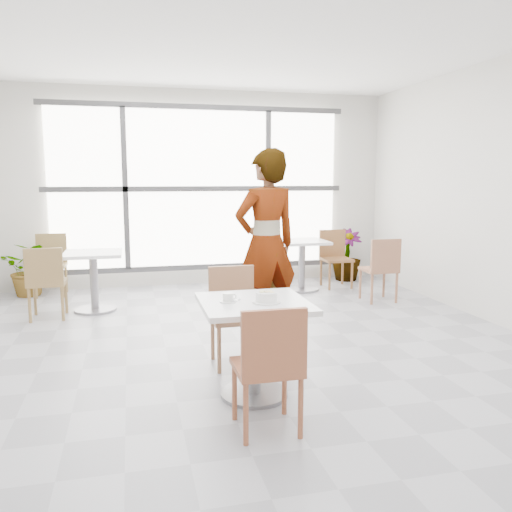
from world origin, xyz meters
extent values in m
plane|color=#9E9EA5|center=(0.00, 0.00, 0.00)|extent=(7.00, 7.00, 0.00)
plane|color=white|center=(0.00, 0.00, 3.00)|extent=(7.00, 7.00, 0.00)
plane|color=silver|center=(0.00, 3.50, 1.50)|extent=(6.00, 0.00, 6.00)
cube|color=white|center=(0.00, 3.44, 1.50)|extent=(4.40, 0.04, 2.40)
cube|color=#3F3F42|center=(0.00, 3.41, 1.50)|extent=(4.60, 0.05, 0.08)
cube|color=#3F3F42|center=(-1.10, 3.41, 1.50)|extent=(0.08, 0.05, 2.40)
cube|color=#3F3F42|center=(1.10, 3.41, 1.50)|extent=(0.08, 0.05, 2.40)
cube|color=#3F3F42|center=(0.00, 3.41, 0.28)|extent=(4.60, 0.05, 0.08)
cube|color=#3F3F42|center=(0.00, 3.41, 2.72)|extent=(4.60, 0.05, 0.08)
cube|color=white|center=(-0.16, -0.89, 0.73)|extent=(0.80, 0.80, 0.04)
cylinder|color=slate|center=(-0.16, -0.89, 0.35)|extent=(0.10, 0.10, 0.71)
cylinder|color=slate|center=(-0.16, -0.89, 0.01)|extent=(0.52, 0.52, 0.03)
cube|color=#9B5437|center=(-0.20, -1.43, 0.43)|extent=(0.42, 0.42, 0.04)
cube|color=#9B5437|center=(-0.20, -1.62, 0.66)|extent=(0.42, 0.04, 0.42)
cylinder|color=#9B5437|center=(-0.02, -1.25, 0.21)|extent=(0.04, 0.04, 0.41)
cylinder|color=#9B5437|center=(-0.02, -1.61, 0.21)|extent=(0.04, 0.04, 0.41)
cylinder|color=#9B5437|center=(-0.38, -1.25, 0.21)|extent=(0.04, 0.04, 0.41)
cylinder|color=#9B5437|center=(-0.38, -1.61, 0.21)|extent=(0.04, 0.04, 0.41)
cube|color=#996746|center=(-0.16, -0.19, 0.43)|extent=(0.42, 0.42, 0.04)
cube|color=#996746|center=(-0.16, 0.00, 0.66)|extent=(0.42, 0.04, 0.42)
cylinder|color=#996746|center=(-0.34, -0.37, 0.21)|extent=(0.04, 0.04, 0.41)
cylinder|color=#996746|center=(-0.34, -0.01, 0.21)|extent=(0.04, 0.04, 0.41)
cylinder|color=#996746|center=(0.02, -0.37, 0.21)|extent=(0.04, 0.04, 0.41)
cylinder|color=#996746|center=(0.02, -0.01, 0.21)|extent=(0.04, 0.04, 0.41)
cylinder|color=white|center=(-0.08, -0.96, 0.76)|extent=(0.21, 0.21, 0.01)
cylinder|color=white|center=(-0.08, -0.96, 0.80)|extent=(0.16, 0.16, 0.07)
torus|color=white|center=(-0.08, -0.96, 0.83)|extent=(0.16, 0.16, 0.01)
cylinder|color=beige|center=(-0.08, -0.96, 0.80)|extent=(0.14, 0.14, 0.05)
cylinder|color=beige|center=(-0.09, -0.97, 0.83)|extent=(0.03, 0.03, 0.02)
cylinder|color=#F5E39E|center=(-0.12, -0.97, 0.83)|extent=(0.03, 0.03, 0.01)
cylinder|color=beige|center=(-0.11, -0.96, 0.84)|extent=(0.03, 0.03, 0.02)
cylinder|color=beige|center=(-0.07, -0.97, 0.83)|extent=(0.03, 0.03, 0.01)
cylinder|color=#F1EA9B|center=(-0.12, -0.97, 0.84)|extent=(0.03, 0.03, 0.02)
cylinder|color=#F4E69E|center=(-0.08, -0.97, 0.83)|extent=(0.03, 0.03, 0.01)
cylinder|color=#F8F1A0|center=(-0.07, -0.94, 0.82)|extent=(0.03, 0.03, 0.01)
cylinder|color=beige|center=(-0.08, -0.93, 0.83)|extent=(0.03, 0.03, 0.02)
cylinder|color=beige|center=(-0.07, -0.96, 0.83)|extent=(0.03, 0.03, 0.02)
cylinder|color=beige|center=(-0.10, -0.97, 0.83)|extent=(0.03, 0.03, 0.02)
cylinder|color=beige|center=(-0.05, -0.99, 0.83)|extent=(0.03, 0.03, 0.02)
cylinder|color=beige|center=(-0.05, -0.96, 0.83)|extent=(0.03, 0.03, 0.02)
cylinder|color=white|center=(-0.35, -0.87, 0.75)|extent=(0.13, 0.13, 0.01)
cylinder|color=white|center=(-0.35, -0.87, 0.79)|extent=(0.08, 0.08, 0.06)
torus|color=white|center=(-0.31, -0.87, 0.79)|extent=(0.05, 0.01, 0.05)
cylinder|color=black|center=(-0.35, -0.87, 0.81)|extent=(0.07, 0.07, 0.00)
cube|color=silver|center=(-0.30, -0.89, 0.76)|extent=(0.09, 0.05, 0.00)
sphere|color=silver|center=(-0.27, -0.88, 0.76)|extent=(0.02, 0.02, 0.02)
imported|color=black|center=(0.32, 0.57, 0.98)|extent=(0.82, 0.65, 1.96)
cube|color=white|center=(-1.51, 2.11, 0.73)|extent=(0.70, 0.70, 0.04)
cylinder|color=gray|center=(-1.51, 2.11, 0.35)|extent=(0.10, 0.10, 0.71)
cylinder|color=gray|center=(-1.51, 2.11, 0.01)|extent=(0.52, 0.52, 0.03)
cube|color=white|center=(1.42, 2.65, 0.73)|extent=(0.70, 0.70, 0.04)
cylinder|color=gray|center=(1.42, 2.65, 0.35)|extent=(0.10, 0.10, 0.71)
cylinder|color=gray|center=(1.42, 2.65, 0.01)|extent=(0.52, 0.52, 0.03)
cube|color=olive|center=(-2.03, 1.87, 0.43)|extent=(0.42, 0.42, 0.04)
cube|color=olive|center=(-2.03, 1.68, 0.66)|extent=(0.42, 0.04, 0.42)
cylinder|color=olive|center=(-1.85, 2.05, 0.21)|extent=(0.04, 0.04, 0.41)
cylinder|color=olive|center=(-1.85, 1.69, 0.21)|extent=(0.04, 0.04, 0.41)
cylinder|color=olive|center=(-2.21, 2.05, 0.21)|extent=(0.04, 0.04, 0.41)
cylinder|color=olive|center=(-2.21, 1.69, 0.21)|extent=(0.04, 0.04, 0.41)
cube|color=olive|center=(-2.17, 3.15, 0.43)|extent=(0.42, 0.42, 0.04)
cube|color=olive|center=(-2.17, 3.34, 0.66)|extent=(0.42, 0.04, 0.42)
cylinder|color=olive|center=(-2.35, 2.97, 0.21)|extent=(0.04, 0.04, 0.41)
cylinder|color=olive|center=(-2.35, 3.33, 0.21)|extent=(0.04, 0.04, 0.41)
cylinder|color=olive|center=(-1.99, 2.97, 0.21)|extent=(0.04, 0.04, 0.41)
cylinder|color=olive|center=(-1.99, 3.33, 0.21)|extent=(0.04, 0.04, 0.41)
cube|color=#9D664A|center=(2.21, 1.75, 0.43)|extent=(0.42, 0.42, 0.04)
cube|color=#9D664A|center=(2.21, 1.56, 0.66)|extent=(0.42, 0.04, 0.42)
cylinder|color=#9D664A|center=(2.39, 1.93, 0.21)|extent=(0.04, 0.04, 0.41)
cylinder|color=#9D664A|center=(2.39, 1.57, 0.21)|extent=(0.04, 0.04, 0.41)
cylinder|color=#9D664A|center=(2.03, 1.93, 0.21)|extent=(0.04, 0.04, 0.41)
cylinder|color=#9D664A|center=(2.03, 1.57, 0.21)|extent=(0.04, 0.04, 0.41)
cube|color=brown|center=(2.00, 2.72, 0.43)|extent=(0.42, 0.42, 0.04)
cube|color=brown|center=(2.00, 2.91, 0.66)|extent=(0.42, 0.04, 0.42)
cylinder|color=brown|center=(1.82, 2.54, 0.21)|extent=(0.04, 0.04, 0.41)
cylinder|color=brown|center=(1.82, 2.90, 0.21)|extent=(0.04, 0.04, 0.41)
cylinder|color=brown|center=(2.18, 2.54, 0.21)|extent=(0.04, 0.04, 0.41)
cylinder|color=brown|center=(2.18, 2.90, 0.21)|extent=(0.04, 0.04, 0.41)
imported|color=#508342|center=(-2.45, 3.20, 0.39)|extent=(0.82, 0.75, 0.77)
imported|color=#4B7338|center=(2.38, 3.20, 0.42)|extent=(0.52, 0.52, 0.84)
camera|label=1|loc=(-1.04, -4.58, 1.67)|focal=36.34mm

